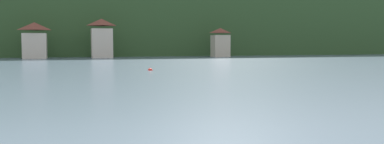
{
  "coord_description": "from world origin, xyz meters",
  "views": [
    {
      "loc": [
        -6.79,
        23.27,
        3.01
      ],
      "look_at": [
        0.0,
        45.68,
        1.37
      ],
      "focal_mm": 38.31,
      "sensor_mm": 36.0,
      "label": 1
    }
  ],
  "objects_px": {
    "mooring_buoy_near": "(150,70)",
    "shore_building_eastcentral": "(220,43)",
    "shore_building_central": "(102,39)",
    "shore_building_westcentral": "(35,41)"
  },
  "relations": [
    {
      "from": "shore_building_central",
      "to": "mooring_buoy_near",
      "type": "relative_size",
      "value": 15.7
    },
    {
      "from": "shore_building_westcentral",
      "to": "mooring_buoy_near",
      "type": "distance_m",
      "value": 45.4
    },
    {
      "from": "shore_building_westcentral",
      "to": "shore_building_eastcentral",
      "type": "relative_size",
      "value": 1.11
    },
    {
      "from": "shore_building_central",
      "to": "shore_building_eastcentral",
      "type": "xyz_separation_m",
      "value": [
        26.31,
        -0.47,
        -0.81
      ]
    },
    {
      "from": "mooring_buoy_near",
      "to": "shore_building_eastcentral",
      "type": "bearing_deg",
      "value": 59.94
    },
    {
      "from": "shore_building_westcentral",
      "to": "shore_building_eastcentral",
      "type": "bearing_deg",
      "value": -0.86
    },
    {
      "from": "shore_building_central",
      "to": "mooring_buoy_near",
      "type": "xyz_separation_m",
      "value": [
        1.97,
        -42.54,
        -3.96
      ]
    },
    {
      "from": "shore_building_westcentral",
      "to": "mooring_buoy_near",
      "type": "relative_size",
      "value": 13.9
    },
    {
      "from": "shore_building_central",
      "to": "shore_building_eastcentral",
      "type": "distance_m",
      "value": 26.33
    },
    {
      "from": "shore_building_westcentral",
      "to": "shore_building_eastcentral",
      "type": "height_order",
      "value": "shore_building_westcentral"
    }
  ]
}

